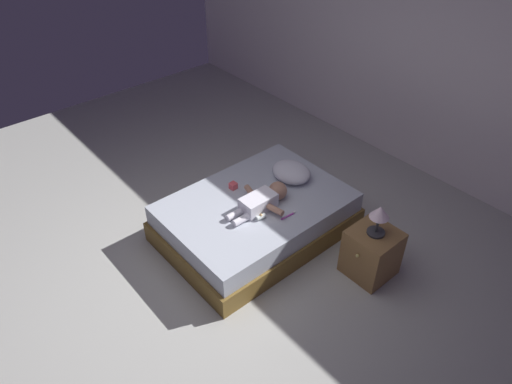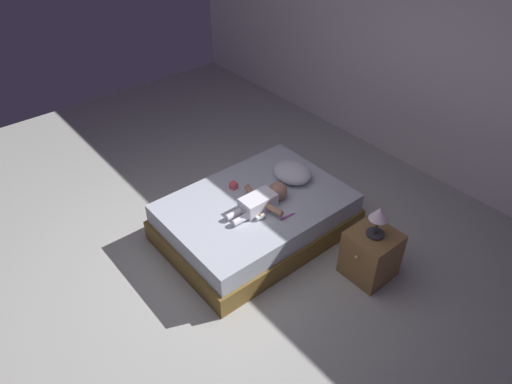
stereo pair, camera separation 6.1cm
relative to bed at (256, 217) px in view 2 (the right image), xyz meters
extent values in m
plane|color=#AAA9A3|center=(0.17, -0.74, -0.20)|extent=(8.00, 8.00, 0.00)
cube|color=silver|center=(0.17, 2.26, 1.12)|extent=(8.00, 0.12, 2.65)
cube|color=brown|center=(0.00, 0.00, -0.10)|extent=(1.26, 1.79, 0.21)
cube|color=#B1B8C5|center=(0.00, 0.00, 0.11)|extent=(1.21, 1.71, 0.20)
ellipsoid|color=silver|center=(-0.04, 0.50, 0.29)|extent=(0.41, 0.34, 0.16)
cube|color=white|center=(0.11, -0.06, 0.28)|extent=(0.19, 0.34, 0.14)
sphere|color=#AB7B62|center=(0.11, 0.18, 0.30)|extent=(0.18, 0.18, 0.18)
cylinder|color=#AB7B62|center=(-0.07, -0.01, 0.28)|extent=(0.18, 0.10, 0.06)
cylinder|color=#AB7B62|center=(0.28, -0.01, 0.28)|extent=(0.18, 0.08, 0.06)
cylinder|color=white|center=(0.06, -0.31, 0.24)|extent=(0.06, 0.17, 0.06)
cylinder|color=white|center=(0.16, -0.31, 0.24)|extent=(0.06, 0.17, 0.06)
cube|color=purple|center=(0.37, 0.06, 0.22)|extent=(0.02, 0.15, 0.01)
cube|color=white|center=(0.38, 0.14, 0.23)|extent=(0.02, 0.02, 0.01)
cube|color=olive|center=(1.06, 0.44, 0.03)|extent=(0.40, 0.40, 0.47)
sphere|color=tan|center=(1.06, 0.23, 0.14)|extent=(0.03, 0.03, 0.03)
cylinder|color=#333338|center=(1.06, 0.44, 0.28)|extent=(0.16, 0.16, 0.02)
cylinder|color=#333338|center=(1.06, 0.44, 0.37)|extent=(0.02, 0.02, 0.16)
cone|color=silver|center=(1.06, 0.44, 0.51)|extent=(0.17, 0.17, 0.11)
cube|color=#E25057|center=(-0.29, -0.05, 0.24)|extent=(0.07, 0.07, 0.07)
cylinder|color=white|center=(0.23, -0.14, 0.24)|extent=(0.06, 0.09, 0.05)
cone|color=#F0BF7C|center=(0.23, -0.14, 0.27)|extent=(0.03, 0.03, 0.02)
camera|label=1|loc=(2.64, -2.26, 3.00)|focal=32.88mm
camera|label=2|loc=(2.68, -2.22, 3.00)|focal=32.88mm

